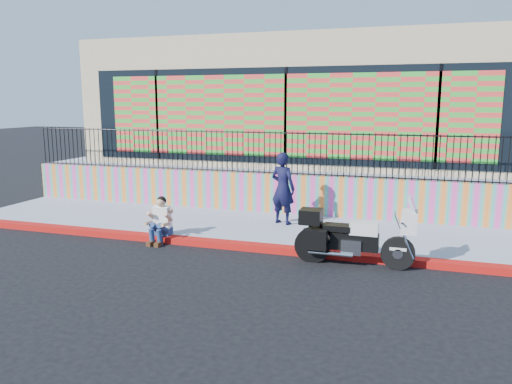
% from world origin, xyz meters
% --- Properties ---
extents(ground, '(90.00, 90.00, 0.00)m').
position_xyz_m(ground, '(0.00, 0.00, 0.00)').
color(ground, black).
rests_on(ground, ground).
extents(red_curb, '(16.00, 0.30, 0.15)m').
position_xyz_m(red_curb, '(0.00, 0.00, 0.07)').
color(red_curb, '#AB110C').
rests_on(red_curb, ground).
extents(sidewalk, '(16.00, 3.00, 0.15)m').
position_xyz_m(sidewalk, '(0.00, 1.65, 0.07)').
color(sidewalk, gray).
rests_on(sidewalk, ground).
extents(mural_wall, '(16.00, 0.20, 1.10)m').
position_xyz_m(mural_wall, '(0.00, 3.25, 0.70)').
color(mural_wall, '#F03F9F').
rests_on(mural_wall, sidewalk).
extents(metal_fence, '(15.80, 0.04, 1.20)m').
position_xyz_m(metal_fence, '(0.00, 3.25, 1.85)').
color(metal_fence, black).
rests_on(metal_fence, mural_wall).
extents(elevated_platform, '(16.00, 10.00, 1.25)m').
position_xyz_m(elevated_platform, '(0.00, 8.35, 0.62)').
color(elevated_platform, gray).
rests_on(elevated_platform, ground).
extents(storefront_building, '(14.00, 8.06, 4.00)m').
position_xyz_m(storefront_building, '(0.00, 8.13, 3.25)').
color(storefront_building, '#C6B284').
rests_on(storefront_building, elevated_platform).
extents(police_motorcycle, '(2.36, 0.78, 1.47)m').
position_xyz_m(police_motorcycle, '(2.56, -0.35, 0.61)').
color(police_motorcycle, black).
rests_on(police_motorcycle, ground).
extents(police_officer, '(0.78, 0.64, 1.85)m').
position_xyz_m(police_officer, '(0.49, 2.02, 1.08)').
color(police_officer, black).
rests_on(police_officer, sidewalk).
extents(seated_man, '(0.54, 0.71, 1.06)m').
position_xyz_m(seated_man, '(-1.92, -0.11, 0.45)').
color(seated_man, navy).
rests_on(seated_man, ground).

